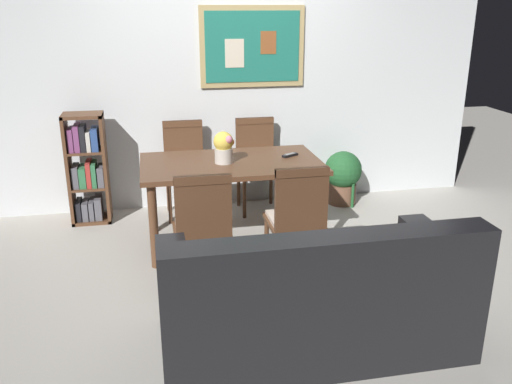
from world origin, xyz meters
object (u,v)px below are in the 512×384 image
dining_chair_far_right (257,157)px  bookshelf (87,170)px  dining_chair_near_right (297,213)px  leather_couch (314,302)px  flower_vase (224,146)px  dining_chair_near_left (203,222)px  potted_ivy (343,176)px  dining_table (231,172)px  tv_remote (290,155)px  dining_chair_far_left (185,161)px

dining_chair_far_right → bookshelf: bearing=-178.8°
dining_chair_near_right → leather_couch: bearing=-98.4°
dining_chair_near_right → leather_couch: size_ratio=0.51×
dining_chair_near_right → flower_vase: flower_vase is taller
dining_chair_near_left → potted_ivy: size_ratio=1.53×
bookshelf → potted_ivy: bearing=-0.1°
dining_table → flower_vase: bearing=-157.9°
dining_table → bookshelf: size_ratio=1.44×
dining_chair_far_right → tv_remote: 0.77m
dining_chair_far_left → flower_vase: size_ratio=3.47×
dining_chair_near_left → potted_ivy: (1.60, 1.56, -0.24)m
dining_chair_far_right → leather_couch: bearing=-93.3°
flower_vase → tv_remote: (0.59, 0.09, -0.13)m
dining_chair_near_right → flower_vase: size_ratio=3.47×
leather_couch → flower_vase: (-0.30, 1.59, 0.56)m
dining_table → flower_vase: flower_vase is taller
dining_chair_far_right → bookshelf: size_ratio=0.88×
leather_couch → flower_vase: 1.71m
bookshelf → flower_vase: bearing=-33.3°
dining_chair_far_left → dining_table: bearing=-66.8°
dining_chair_near_left → leather_couch: 1.01m
dining_chair_near_left → leather_couch: (0.57, -0.80, -0.23)m
tv_remote → flower_vase: bearing=-171.5°
leather_couch → bookshelf: size_ratio=1.74×
dining_chair_far_left → flower_vase: bearing=-71.3°
dining_table → potted_ivy: 1.51m
dining_chair_far_left → dining_chair_near_left: 1.60m
dining_table → dining_chair_far_left: dining_chair_far_left is taller
bookshelf → tv_remote: bookshelf is taller
dining_chair_near_left → dining_chair_far_right: same height
bookshelf → tv_remote: bearing=-21.3°
dining_chair_near_left → potted_ivy: dining_chair_near_left is taller
potted_ivy → bookshelf: bearing=179.9°
dining_table → flower_vase: (-0.06, -0.03, 0.24)m
dining_table → leather_couch: (0.24, -1.62, -0.32)m
dining_chair_near_left → dining_chair_far_right: (0.70, 1.60, 0.00)m
dining_table → tv_remote: size_ratio=9.49×
flower_vase → dining_table: bearing=22.1°
dining_chair_far_right → potted_ivy: bearing=-2.6°
dining_chair_near_left → potted_ivy: bearing=44.2°
dining_chair_far_left → dining_chair_far_right: size_ratio=1.00×
dining_table → dining_chair_far_right: size_ratio=1.64×
dining_chair_near_left → bookshelf: size_ratio=0.88×
dining_chair_far_right → dining_chair_near_right: 1.56m
bookshelf → potted_ivy: bookshelf is taller
dining_chair_near_left → dining_chair_near_right: same height
potted_ivy → dining_chair_near_right: bearing=-121.0°
dining_chair_near_right → potted_ivy: 1.79m
dining_table → dining_chair_far_right: dining_chair_far_right is taller
dining_chair_near_left → dining_chair_near_right: (0.69, 0.04, 0.00)m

